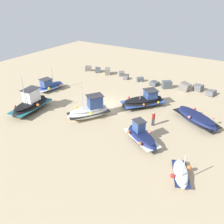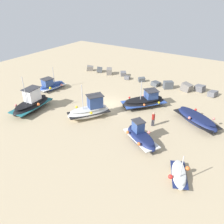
{
  "view_description": "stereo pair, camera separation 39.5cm",
  "coord_description": "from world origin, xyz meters",
  "px_view_note": "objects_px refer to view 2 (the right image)",
  "views": [
    {
      "loc": [
        13.95,
        -21.13,
        12.78
      ],
      "look_at": [
        2.32,
        -2.76,
        0.9
      ],
      "focal_mm": 36.46,
      "sensor_mm": 36.0,
      "label": 1
    },
    {
      "loc": [
        14.28,
        -20.92,
        12.78
      ],
      "look_at": [
        2.32,
        -2.76,
        0.9
      ],
      "focal_mm": 36.46,
      "sensor_mm": 36.0,
      "label": 2
    }
  ],
  "objects_px": {
    "fishing_boat_4": "(32,104)",
    "fishing_boat_6": "(51,85)",
    "fishing_boat_2": "(90,110)",
    "person_walking": "(153,118)",
    "fishing_boat_5": "(179,174)",
    "fishing_boat_0": "(141,137)",
    "fishing_boat_3": "(145,101)",
    "fishing_boat_1": "(196,119)"
  },
  "relations": [
    {
      "from": "fishing_boat_0",
      "to": "fishing_boat_5",
      "type": "xyz_separation_m",
      "value": [
        4.5,
        -2.38,
        -0.32
      ]
    },
    {
      "from": "fishing_boat_5",
      "to": "fishing_boat_3",
      "type": "bearing_deg",
      "value": 15.05
    },
    {
      "from": "fishing_boat_2",
      "to": "person_walking",
      "type": "distance_m",
      "value": 7.01
    },
    {
      "from": "fishing_boat_0",
      "to": "fishing_boat_2",
      "type": "height_order",
      "value": "fishing_boat_2"
    },
    {
      "from": "fishing_boat_5",
      "to": "fishing_boat_2",
      "type": "bearing_deg",
      "value": 48.66
    },
    {
      "from": "fishing_boat_0",
      "to": "fishing_boat_6",
      "type": "height_order",
      "value": "fishing_boat_6"
    },
    {
      "from": "fishing_boat_5",
      "to": "fishing_boat_6",
      "type": "bearing_deg",
      "value": 48.18
    },
    {
      "from": "fishing_boat_3",
      "to": "person_walking",
      "type": "distance_m",
      "value": 4.56
    },
    {
      "from": "fishing_boat_0",
      "to": "person_walking",
      "type": "xyz_separation_m",
      "value": [
        -0.27,
        3.39,
        0.25
      ]
    },
    {
      "from": "fishing_boat_4",
      "to": "fishing_boat_6",
      "type": "bearing_deg",
      "value": 19.9
    },
    {
      "from": "fishing_boat_1",
      "to": "person_walking",
      "type": "relative_size",
      "value": 3.53
    },
    {
      "from": "fishing_boat_1",
      "to": "fishing_boat_5",
      "type": "distance_m",
      "value": 8.84
    },
    {
      "from": "fishing_boat_2",
      "to": "fishing_boat_6",
      "type": "distance_m",
      "value": 10.07
    },
    {
      "from": "fishing_boat_3",
      "to": "fishing_boat_6",
      "type": "height_order",
      "value": "fishing_boat_3"
    },
    {
      "from": "fishing_boat_3",
      "to": "fishing_boat_6",
      "type": "bearing_deg",
      "value": 139.16
    },
    {
      "from": "fishing_boat_2",
      "to": "fishing_boat_3",
      "type": "xyz_separation_m",
      "value": [
        3.91,
        5.75,
        -0.19
      ]
    },
    {
      "from": "fishing_boat_4",
      "to": "fishing_boat_6",
      "type": "xyz_separation_m",
      "value": [
        -2.82,
        5.72,
        -0.27
      ]
    },
    {
      "from": "fishing_boat_0",
      "to": "fishing_boat_1",
      "type": "relative_size",
      "value": 0.78
    },
    {
      "from": "fishing_boat_2",
      "to": "person_walking",
      "type": "bearing_deg",
      "value": -39.0
    },
    {
      "from": "fishing_boat_2",
      "to": "fishing_boat_4",
      "type": "height_order",
      "value": "fishing_boat_4"
    },
    {
      "from": "fishing_boat_5",
      "to": "fishing_boat_6",
      "type": "height_order",
      "value": "fishing_boat_6"
    },
    {
      "from": "fishing_boat_3",
      "to": "fishing_boat_5",
      "type": "relative_size",
      "value": 1.69
    },
    {
      "from": "fishing_boat_0",
      "to": "fishing_boat_2",
      "type": "xyz_separation_m",
      "value": [
        -6.95,
        1.26,
        0.19
      ]
    },
    {
      "from": "fishing_boat_0",
      "to": "fishing_boat_1",
      "type": "height_order",
      "value": "fishing_boat_0"
    },
    {
      "from": "fishing_boat_2",
      "to": "fishing_boat_4",
      "type": "distance_m",
      "value": 7.17
    },
    {
      "from": "fishing_boat_2",
      "to": "fishing_boat_5",
      "type": "bearing_deg",
      "value": -74.33
    },
    {
      "from": "fishing_boat_0",
      "to": "fishing_boat_5",
      "type": "distance_m",
      "value": 5.1
    },
    {
      "from": "fishing_boat_0",
      "to": "fishing_boat_6",
      "type": "bearing_deg",
      "value": 15.03
    },
    {
      "from": "fishing_boat_3",
      "to": "fishing_boat_4",
      "type": "relative_size",
      "value": 1.02
    },
    {
      "from": "fishing_boat_2",
      "to": "fishing_boat_6",
      "type": "xyz_separation_m",
      "value": [
        -9.54,
        3.23,
        -0.27
      ]
    },
    {
      "from": "fishing_boat_3",
      "to": "person_walking",
      "type": "height_order",
      "value": "fishing_boat_3"
    },
    {
      "from": "fishing_boat_5",
      "to": "fishing_boat_6",
      "type": "distance_m",
      "value": 22.08
    },
    {
      "from": "person_walking",
      "to": "fishing_boat_1",
      "type": "bearing_deg",
      "value": -64.77
    },
    {
      "from": "fishing_boat_0",
      "to": "fishing_boat_1",
      "type": "xyz_separation_m",
      "value": [
        3.38,
        6.39,
        -0.11
      ]
    },
    {
      "from": "fishing_boat_1",
      "to": "fishing_boat_4",
      "type": "height_order",
      "value": "fishing_boat_4"
    },
    {
      "from": "fishing_boat_5",
      "to": "person_walking",
      "type": "bearing_deg",
      "value": 15.9
    },
    {
      "from": "fishing_boat_1",
      "to": "person_walking",
      "type": "bearing_deg",
      "value": -110.1
    },
    {
      "from": "fishing_boat_1",
      "to": "fishing_boat_2",
      "type": "relative_size",
      "value": 1.15
    },
    {
      "from": "fishing_boat_3",
      "to": "fishing_boat_4",
      "type": "xyz_separation_m",
      "value": [
        -10.63,
        -8.24,
        0.19
      ]
    },
    {
      "from": "fishing_boat_1",
      "to": "fishing_boat_4",
      "type": "distance_m",
      "value": 18.67
    },
    {
      "from": "fishing_boat_2",
      "to": "fishing_boat_1",
      "type": "bearing_deg",
      "value": -30.28
    },
    {
      "from": "fishing_boat_1",
      "to": "fishing_boat_4",
      "type": "bearing_deg",
      "value": -125.39
    }
  ]
}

